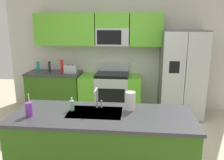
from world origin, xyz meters
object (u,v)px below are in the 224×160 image
refrigerator (182,74)px  bottle_teal (38,66)px  range_oven (110,93)px  bottle_red (62,66)px  sink_faucet (97,96)px  pepper_mill (50,67)px  soap_dispenser (72,105)px  toaster (71,69)px  drink_cup_purple (29,109)px  paper_towel_roll (130,101)px

refrigerator → bottle_teal: refrigerator is taller
range_oven → bottle_red: bearing=-177.0°
bottle_teal → sink_faucet: size_ratio=0.82×
pepper_mill → soap_dispenser: size_ratio=1.44×
bottle_teal → pepper_mill: bearing=-10.2°
toaster → drink_cup_purple: drink_cup_purple is taller
pepper_mill → soap_dispenser: bearing=-63.3°
sink_faucet → range_oven: bearing=91.5°
bottle_teal → paper_towel_roll: (2.18, -2.22, 0.00)m
range_oven → pepper_mill: size_ratio=5.54×
bottle_teal → soap_dispenser: 2.72m
refrigerator → bottle_red: bearing=179.6°
toaster → pepper_mill: 0.51m
range_oven → paper_towel_roll: bearing=-77.2°
range_oven → bottle_teal: size_ratio=5.90×
range_oven → bottle_red: size_ratio=4.67×
bottle_red → paper_towel_roll: bearing=-53.3°
drink_cup_purple → range_oven: bearing=73.9°
bottle_teal → toaster: bearing=-7.4°
range_oven → paper_towel_roll: 2.29m
sink_faucet → bottle_teal: bearing=128.3°
toaster → soap_dispenser: (0.63, -2.21, -0.02)m
refrigerator → soap_dispenser: (-1.79, -2.19, 0.04)m
range_oven → bottle_red: (-1.08, -0.06, 0.60)m
pepper_mill → paper_towel_roll: size_ratio=1.02×
bottle_teal → soap_dispenser: bearing=-58.2°
bottle_red → soap_dispenser: size_ratio=1.71×
bottle_teal → sink_faucet: (1.74, -2.21, 0.05)m
sink_faucet → drink_cup_purple: 0.85m
pepper_mill → bottle_red: size_ratio=0.84×
bottle_teal → paper_towel_roll: paper_towel_roll is taller
pepper_mill → drink_cup_purple: (0.67, -2.50, -0.04)m
drink_cup_purple → refrigerator: bearing=47.1°
bottle_red → sink_faucet: bottle_red is taller
bottle_red → sink_faucet: (1.13, -2.10, 0.02)m
bottle_red → paper_towel_roll: bottle_red is taller
refrigerator → pepper_mill: bearing=178.6°
range_oven → toaster: bearing=-176.6°
drink_cup_purple → soap_dispenser: bearing=27.3°
range_oven → refrigerator: 1.61m
refrigerator → paper_towel_roll: size_ratio=7.71×
soap_dispenser → paper_towel_roll: size_ratio=0.71×
bottle_red → sink_faucet: size_ratio=1.03×
bottle_red → bottle_teal: bearing=170.0°
refrigerator → soap_dispenser: refrigerator is taller
refrigerator → sink_faucet: size_ratio=6.56×
toaster → bottle_red: size_ratio=0.96×
refrigerator → toaster: size_ratio=6.61×
refrigerator → bottle_teal: bearing=177.8°
bottle_red → toaster: bearing=1.0°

